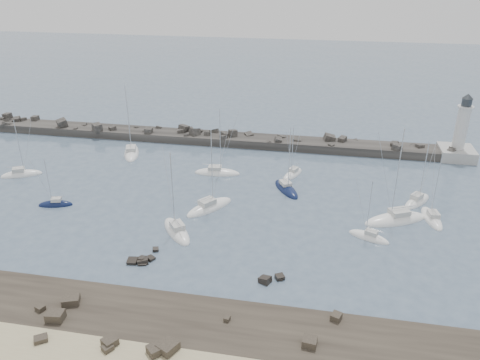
% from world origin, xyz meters
% --- Properties ---
extents(ground, '(400.00, 400.00, 0.00)m').
position_xyz_m(ground, '(0.00, 0.00, 0.00)').
color(ground, '#485B71').
rests_on(ground, ground).
extents(rock_shelf, '(140.00, 12.10, 1.79)m').
position_xyz_m(rock_shelf, '(0.15, -22.02, 0.02)').
color(rock_shelf, '#2C251E').
rests_on(rock_shelf, ground).
extents(rock_cluster_near, '(3.65, 4.62, 1.53)m').
position_xyz_m(rock_cluster_near, '(-4.15, -10.03, 0.06)').
color(rock_cluster_near, black).
rests_on(rock_cluster_near, ground).
extents(rock_cluster_far, '(3.50, 2.81, 1.67)m').
position_xyz_m(rock_cluster_far, '(13.82, -11.15, 0.09)').
color(rock_cluster_far, black).
rests_on(rock_cluster_far, ground).
extents(breakwater, '(115.00, 7.16, 5.37)m').
position_xyz_m(breakwater, '(-7.80, 38.00, 0.30)').
color(breakwater, '#2D2B28').
rests_on(breakwater, ground).
extents(lighthouse, '(7.00, 7.00, 14.60)m').
position_xyz_m(lighthouse, '(47.00, 38.00, 3.09)').
color(lighthouse, '#A2A19C').
rests_on(lighthouse, ground).
extents(sailboat_0, '(7.85, 5.51, 12.22)m').
position_xyz_m(sailboat_0, '(-37.89, 12.78, 0.15)').
color(sailboat_0, white).
rests_on(sailboat_0, ground).
extents(sailboat_1, '(6.46, 10.51, 15.82)m').
position_xyz_m(sailboat_1, '(-21.36, 27.55, 0.15)').
color(sailboat_1, white).
rests_on(sailboat_1, ground).
extents(sailboat_2, '(6.00, 3.16, 9.35)m').
position_xyz_m(sailboat_2, '(-24.77, 2.77, 0.14)').
color(sailboat_2, '#0E193D').
rests_on(sailboat_2, ground).
extents(sailboat_3, '(9.16, 3.53, 14.09)m').
position_xyz_m(sailboat_3, '(-0.71, 20.75, 0.13)').
color(sailboat_3, white).
rests_on(sailboat_3, ground).
extents(sailboat_4, '(7.51, 8.60, 14.02)m').
position_xyz_m(sailboat_4, '(-1.73, -1.81, 0.16)').
color(sailboat_4, white).
rests_on(sailboat_4, ground).
extents(sailboat_5, '(4.57, 7.02, 10.84)m').
position_xyz_m(sailboat_5, '(13.90, 22.72, 0.14)').
color(sailboat_5, white).
rests_on(sailboat_5, ground).
extents(sailboat_6, '(7.96, 9.27, 14.90)m').
position_xyz_m(sailboat_6, '(1.31, 6.61, 0.15)').
color(sailboat_6, white).
rests_on(sailboat_6, ground).
extents(sailboat_7, '(6.37, 8.35, 12.96)m').
position_xyz_m(sailboat_7, '(13.33, 16.07, 0.13)').
color(sailboat_7, '#0E193D').
rests_on(sailboat_7, ground).
extents(sailboat_8, '(6.56, 4.37, 10.19)m').
position_xyz_m(sailboat_8, '(27.16, 2.01, 0.14)').
color(sailboat_8, white).
rests_on(sailboat_8, ground).
extents(sailboat_9, '(3.56, 7.87, 12.10)m').
position_xyz_m(sailboat_9, '(37.43, 9.70, 0.14)').
color(sailboat_9, white).
rests_on(sailboat_9, ground).
extents(sailboat_10, '(11.12, 7.69, 16.91)m').
position_xyz_m(sailboat_10, '(31.62, 8.12, 0.15)').
color(sailboat_10, white).
rests_on(sailboat_10, ground).
extents(sailboat_11, '(6.22, 7.30, 12.02)m').
position_xyz_m(sailboat_11, '(35.96, 15.33, 0.16)').
color(sailboat_11, white).
rests_on(sailboat_11, ground).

